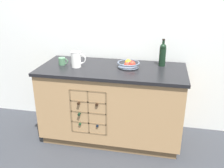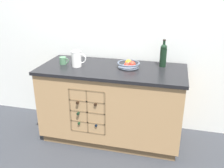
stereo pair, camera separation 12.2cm
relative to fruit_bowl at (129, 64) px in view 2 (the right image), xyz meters
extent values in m
plane|color=#2D3035|center=(-0.18, -0.04, -0.94)|extent=(14.00, 14.00, 0.00)
cube|color=silver|center=(-0.18, 0.37, 0.34)|extent=(4.40, 0.06, 2.55)
cube|color=brown|center=(-0.18, -0.04, -0.89)|extent=(1.56, 0.64, 0.09)
cube|color=tan|center=(-0.18, -0.04, -0.46)|extent=(1.62, 0.70, 0.77)
cube|color=black|center=(-0.18, -0.04, -0.06)|extent=(1.66, 0.74, 0.03)
cube|color=brown|center=(-0.37, -0.29, -0.45)|extent=(0.40, 0.01, 0.51)
cube|color=brown|center=(-0.57, -0.35, -0.45)|extent=(0.02, 0.10, 0.51)
cube|color=brown|center=(-0.17, -0.35, -0.45)|extent=(0.02, 0.10, 0.51)
cube|color=brown|center=(-0.37, -0.35, -0.71)|extent=(0.40, 0.10, 0.02)
cube|color=brown|center=(-0.37, -0.35, -0.58)|extent=(0.40, 0.10, 0.02)
cube|color=brown|center=(-0.37, -0.35, -0.45)|extent=(0.40, 0.10, 0.02)
cube|color=brown|center=(-0.37, -0.35, -0.33)|extent=(0.40, 0.10, 0.02)
cube|color=brown|center=(-0.37, -0.35, -0.20)|extent=(0.40, 0.10, 0.02)
cube|color=brown|center=(-0.37, -0.35, -0.45)|extent=(0.02, 0.10, 0.51)
cylinder|color=#19381E|center=(-0.47, -0.23, -0.60)|extent=(0.07, 0.19, 0.07)
cylinder|color=#19381E|center=(-0.47, -0.37, -0.60)|extent=(0.03, 0.08, 0.03)
cylinder|color=black|center=(-0.27, -0.22, -0.60)|extent=(0.07, 0.20, 0.07)
cylinder|color=black|center=(-0.27, -0.36, -0.60)|extent=(0.03, 0.09, 0.03)
cylinder|color=black|center=(-0.47, -0.24, -0.47)|extent=(0.07, 0.20, 0.07)
cylinder|color=black|center=(-0.47, -0.38, -0.47)|extent=(0.03, 0.09, 0.03)
cylinder|color=black|center=(-0.47, -0.24, -0.34)|extent=(0.08, 0.20, 0.08)
cylinder|color=black|center=(-0.47, -0.38, -0.34)|extent=(0.03, 0.08, 0.03)
cylinder|color=black|center=(-0.27, -0.23, -0.34)|extent=(0.08, 0.20, 0.08)
cylinder|color=black|center=(-0.27, -0.37, -0.34)|extent=(0.03, 0.09, 0.03)
cylinder|color=#4C5666|center=(0.00, 0.00, -0.04)|extent=(0.11, 0.11, 0.01)
cone|color=#4C5666|center=(0.00, 0.00, 0.00)|extent=(0.23, 0.23, 0.06)
torus|color=#4C5666|center=(0.00, 0.00, 0.01)|extent=(0.25, 0.25, 0.02)
sphere|color=red|center=(0.04, -0.01, 0.00)|extent=(0.08, 0.08, 0.08)
sphere|color=red|center=(-0.02, -0.03, 0.00)|extent=(0.06, 0.06, 0.06)
sphere|color=orange|center=(-0.01, 0.04, 0.00)|extent=(0.08, 0.08, 0.08)
cylinder|color=white|center=(-0.59, -0.09, 0.05)|extent=(0.11, 0.11, 0.18)
torus|color=white|center=(-0.59, -0.09, 0.13)|extent=(0.12, 0.12, 0.01)
torus|color=white|center=(-0.53, -0.09, 0.06)|extent=(0.12, 0.01, 0.12)
cylinder|color=#4C7A56|center=(-0.78, -0.04, 0.00)|extent=(0.08, 0.08, 0.08)
torus|color=#4C7A56|center=(-0.74, -0.04, 0.00)|extent=(0.07, 0.01, 0.07)
cylinder|color=black|center=(0.37, 0.15, 0.06)|extent=(0.08, 0.08, 0.21)
sphere|color=black|center=(0.37, 0.15, 0.18)|extent=(0.07, 0.07, 0.07)
cylinder|color=black|center=(0.37, 0.15, 0.21)|extent=(0.03, 0.03, 0.09)
cylinder|color=black|center=(0.37, 0.15, 0.26)|extent=(0.03, 0.03, 0.01)
camera|label=1|loc=(0.35, -2.67, 0.84)|focal=40.00mm
camera|label=2|loc=(0.47, -2.65, 0.84)|focal=40.00mm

